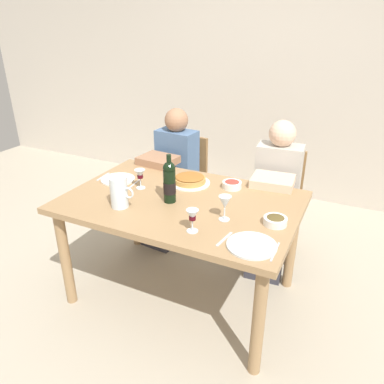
{
  "coord_description": "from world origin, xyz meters",
  "views": [
    {
      "loc": [
        1.0,
        -1.9,
        1.8
      ],
      "look_at": [
        0.09,
        -0.02,
        0.84
      ],
      "focal_mm": 34.36,
      "sensor_mm": 36.0,
      "label": 1
    }
  ],
  "objects": [
    {
      "name": "wine_bottle",
      "position": [
        -0.05,
        -0.06,
        0.9
      ],
      "size": [
        0.08,
        0.08,
        0.32
      ],
      "color": "black",
      "rests_on": "dining_table"
    },
    {
      "name": "baked_tart",
      "position": [
        -0.07,
        0.26,
        0.79
      ],
      "size": [
        0.29,
        0.29,
        0.06
      ],
      "color": "white",
      "rests_on": "dining_table"
    },
    {
      "name": "water_pitcher",
      "position": [
        -0.3,
        -0.26,
        0.85
      ],
      "size": [
        0.16,
        0.11,
        0.2
      ],
      "color": "silver",
      "rests_on": "dining_table"
    },
    {
      "name": "dinner_plate_right_setting",
      "position": [
        -0.57,
        0.09,
        0.77
      ],
      "size": [
        0.25,
        0.25,
        0.01
      ],
      "primitive_type": "cylinder",
      "color": "white",
      "rests_on": "dining_table"
    },
    {
      "name": "knife_left_setting",
      "position": [
        0.7,
        -0.33,
        0.76
      ],
      "size": [
        0.01,
        0.18,
        0.0
      ],
      "primitive_type": "cube",
      "rotation": [
        0.0,
        0.0,
        1.59
      ],
      "color": "silver",
      "rests_on": "dining_table"
    },
    {
      "name": "dining_table",
      "position": [
        0.0,
        0.0,
        0.67
      ],
      "size": [
        1.5,
        1.0,
        0.76
      ],
      "color": "#9E7A51",
      "rests_on": "ground"
    },
    {
      "name": "ground_plane",
      "position": [
        0.0,
        0.0,
        0.0
      ],
      "size": [
        8.0,
        8.0,
        0.0
      ],
      "primitive_type": "plane",
      "color": "#B2A893"
    },
    {
      "name": "back_wall",
      "position": [
        0.0,
        2.09,
        1.4
      ],
      "size": [
        8.0,
        0.1,
        2.8
      ],
      "primitive_type": "cube",
      "color": "beige",
      "rests_on": "ground"
    },
    {
      "name": "knife_right_setting",
      "position": [
        -0.42,
        0.09,
        0.76
      ],
      "size": [
        0.03,
        0.18,
        0.0
      ],
      "primitive_type": "cube",
      "rotation": [
        0.0,
        0.0,
        1.69
      ],
      "color": "silver",
      "rests_on": "dining_table"
    },
    {
      "name": "chair_left",
      "position": [
        -0.44,
        0.91,
        0.5
      ],
      "size": [
        0.44,
        0.44,
        0.87
      ],
      "rotation": [
        0.0,
        0.0,
        3.05
      ],
      "color": "olive",
      "rests_on": "ground"
    },
    {
      "name": "fork_left_setting",
      "position": [
        0.43,
        -0.33,
        0.76
      ],
      "size": [
        0.04,
        0.16,
        0.0
      ],
      "primitive_type": "cube",
      "rotation": [
        0.0,
        0.0,
        1.43
      ],
      "color": "silver",
      "rests_on": "dining_table"
    },
    {
      "name": "wine_glass_right_diner",
      "position": [
        -0.34,
        0.04,
        0.86
      ],
      "size": [
        0.07,
        0.07,
        0.14
      ],
      "color": "silver",
      "rests_on": "dining_table"
    },
    {
      "name": "dinner_plate_left_setting",
      "position": [
        0.58,
        -0.33,
        0.77
      ],
      "size": [
        0.26,
        0.26,
        0.01
      ],
      "primitive_type": "cylinder",
      "color": "silver",
      "rests_on": "dining_table"
    },
    {
      "name": "diner_right",
      "position": [
        0.46,
        0.65,
        0.62
      ],
      "size": [
        0.36,
        0.53,
        1.16
      ],
      "rotation": [
        0.0,
        0.0,
        3.23
      ],
      "color": "#B7B2A8",
      "rests_on": "ground"
    },
    {
      "name": "wine_glass_left_diner",
      "position": [
        0.24,
        -0.33,
        0.85
      ],
      "size": [
        0.07,
        0.07,
        0.13
      ],
      "color": "silver",
      "rests_on": "dining_table"
    },
    {
      "name": "chair_right",
      "position": [
        0.44,
        0.89,
        0.5
      ],
      "size": [
        0.43,
        0.43,
        0.87
      ],
      "rotation": [
        0.0,
        0.0,
        3.23
      ],
      "color": "olive",
      "rests_on": "ground"
    },
    {
      "name": "spoon_right_setting",
      "position": [
        -0.7,
        0.09,
        0.76
      ],
      "size": [
        0.03,
        0.16,
        0.0
      ],
      "primitive_type": "cube",
      "rotation": [
        0.0,
        0.0,
        1.66
      ],
      "color": "silver",
      "rests_on": "dining_table"
    },
    {
      "name": "diner_left",
      "position": [
        -0.46,
        0.68,
        0.62
      ],
      "size": [
        0.37,
        0.53,
        1.16
      ],
      "rotation": [
        0.0,
        0.0,
        3.05
      ],
      "color": "#4C6B93",
      "rests_on": "ground"
    },
    {
      "name": "wine_glass_centre",
      "position": [
        0.35,
        -0.13,
        0.87
      ],
      "size": [
        0.07,
        0.07,
        0.15
      ],
      "color": "silver",
      "rests_on": "dining_table"
    },
    {
      "name": "olive_bowl",
      "position": [
        0.63,
        -0.06,
        0.79
      ],
      "size": [
        0.13,
        0.13,
        0.05
      ],
      "color": "white",
      "rests_on": "dining_table"
    },
    {
      "name": "salad_bowl",
      "position": [
        0.23,
        0.31,
        0.79
      ],
      "size": [
        0.13,
        0.13,
        0.05
      ],
      "color": "white",
      "rests_on": "dining_table"
    }
  ]
}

